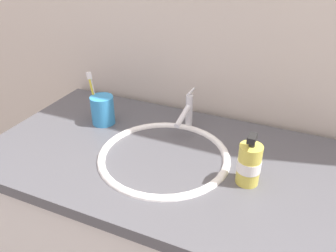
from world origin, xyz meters
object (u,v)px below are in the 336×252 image
object	(u,v)px
faucet	(187,112)
toothbrush_white	(94,93)
soap_dispenser	(249,164)
toothbrush_yellow	(93,94)
toothbrush_cup	(103,110)

from	to	relation	value
faucet	toothbrush_white	world-z (taller)	toothbrush_white
faucet	toothbrush_white	distance (m)	0.33
soap_dispenser	faucet	bearing A→B (deg)	140.82
toothbrush_white	toothbrush_yellow	bearing A→B (deg)	-90.51
toothbrush_yellow	soap_dispenser	world-z (taller)	toothbrush_yellow
toothbrush_cup	soap_dispenser	bearing A→B (deg)	-12.92
faucet	soap_dispenser	distance (m)	0.33
faucet	toothbrush_yellow	size ratio (longest dim) A/B	0.88
toothbrush_cup	toothbrush_yellow	xyz separation A→B (m)	(-0.04, 0.01, 0.05)
toothbrush_cup	soap_dispenser	distance (m)	0.55
soap_dispenser	toothbrush_cup	bearing A→B (deg)	167.08
toothbrush_yellow	faucet	bearing A→B (deg)	13.92
toothbrush_cup	toothbrush_white	bearing A→B (deg)	164.39
toothbrush_cup	toothbrush_yellow	size ratio (longest dim) A/B	0.58
faucet	toothbrush_yellow	distance (m)	0.33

